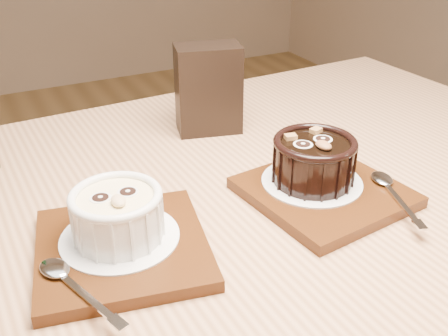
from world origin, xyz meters
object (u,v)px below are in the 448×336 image
(table, at_px, (228,262))
(ramekin_dark, at_px, (314,158))
(ramekin_white, at_px, (117,213))
(tray_right, at_px, (324,192))
(tray_left, at_px, (123,248))
(condiment_stand, at_px, (208,89))

(table, height_order, ramekin_dark, ramekin_dark)
(ramekin_white, height_order, tray_right, ramekin_white)
(tray_right, bearing_deg, tray_left, 179.29)
(tray_left, relative_size, ramekin_white, 1.82)
(ramekin_white, bearing_deg, tray_left, -92.37)
(tray_left, distance_m, tray_right, 0.27)
(tray_left, relative_size, condiment_stand, 1.29)
(ramekin_white, bearing_deg, ramekin_dark, 3.93)
(ramekin_white, relative_size, tray_right, 0.55)
(tray_right, distance_m, ramekin_dark, 0.05)
(table, relative_size, ramekin_white, 12.48)
(condiment_stand, bearing_deg, ramekin_white, -132.47)
(tray_left, bearing_deg, ramekin_dark, 3.33)
(table, height_order, condiment_stand, condiment_stand)
(ramekin_dark, height_order, condiment_stand, condiment_stand)
(ramekin_white, distance_m, tray_right, 0.27)
(ramekin_white, xyz_separation_m, condiment_stand, (0.22, 0.24, 0.02))
(table, relative_size, condiment_stand, 8.81)
(condiment_stand, bearing_deg, tray_right, -80.99)
(ramekin_dark, bearing_deg, tray_left, -179.29)
(condiment_stand, bearing_deg, tray_left, -131.48)
(table, relative_size, ramekin_dark, 11.66)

